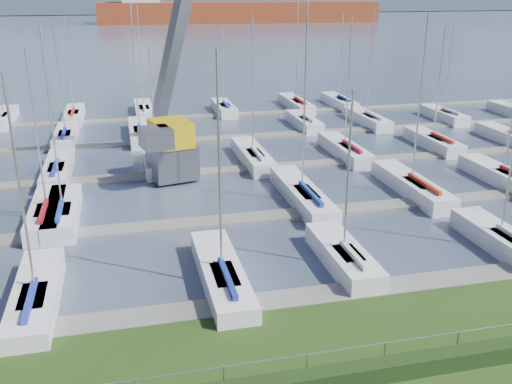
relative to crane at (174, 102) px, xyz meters
name	(u,v)px	position (x,y,z in m)	size (l,w,h in m)	color
water	(129,18)	(2.87, 233.73, -5.73)	(800.00, 540.00, 0.20)	#455066
hedge	(337,377)	(2.87, -26.67, -4.98)	(80.00, 0.70, 0.70)	#1C3212
fence	(334,351)	(2.87, -26.27, -4.13)	(0.04, 0.04, 80.00)	gray
foothill	(125,0)	(2.87, 303.73, 0.67)	(900.00, 80.00, 12.00)	#435462
docks	(215,171)	(2.87, -0.27, -5.55)	(90.00, 41.60, 0.25)	slate
crane	(174,102)	(0.00, 0.00, 0.00)	(6.85, 13.16, 22.35)	#5C5E64
cargo_ship_mid	(229,13)	(40.43, 189.88, -1.87)	(110.12, 24.19, 21.50)	maroon
sailboat_fleet	(200,96)	(2.21, 1.71, 0.07)	(75.14, 49.53, 13.16)	navy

